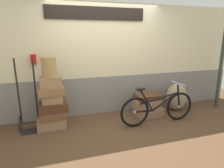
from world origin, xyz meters
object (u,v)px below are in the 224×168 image
object	(u,v)px
burlap_sack	(176,97)
bicycle	(158,108)
suitcase_0	(52,123)
suitcase_7	(147,104)
suitcase_2	(53,107)
suitcase_1	(53,115)
suitcase_6	(148,111)
suitcase_5	(51,82)
suitcase_8	(147,97)
suitcase_4	(51,91)
wicker_basket	(49,67)
suitcase_3	(53,99)
luggage_trolley	(29,114)

from	to	relation	value
burlap_sack	bicycle	distance (m)	1.02
suitcase_0	suitcase_7	bearing A→B (deg)	-0.62
suitcase_2	suitcase_1	bearing A→B (deg)	-136.63
bicycle	suitcase_1	bearing A→B (deg)	168.30
suitcase_0	suitcase_6	size ratio (longest dim) A/B	0.89
suitcase_0	suitcase_2	xyz separation A→B (m)	(0.05, 0.00, 0.33)
suitcase_5	suitcase_8	bearing A→B (deg)	7.28
suitcase_8	burlap_sack	size ratio (longest dim) A/B	0.83
suitcase_2	suitcase_7	xyz separation A→B (m)	(2.06, -0.02, -0.15)
suitcase_0	suitcase_7	size ratio (longest dim) A/B	0.95
suitcase_5	bicycle	bearing A→B (deg)	-5.85
suitcase_4	suitcase_6	xyz separation A→B (m)	(2.13, -0.02, -0.68)
suitcase_4	wicker_basket	size ratio (longest dim) A/B	1.32
suitcase_4	burlap_sack	bearing A→B (deg)	-2.74
suitcase_3	wicker_basket	xyz separation A→B (m)	(-0.02, 0.01, 0.63)
suitcase_1	suitcase_2	xyz separation A→B (m)	(0.02, 0.02, 0.15)
suitcase_2	suitcase_6	bearing A→B (deg)	-3.62
wicker_basket	burlap_sack	distance (m)	3.10
suitcase_0	suitcase_8	bearing A→B (deg)	0.49
suitcase_5	wicker_basket	distance (m)	0.29
suitcase_0	suitcase_3	size ratio (longest dim) A/B	1.44
burlap_sack	suitcase_0	bearing A→B (deg)	-178.13
suitcase_0	luggage_trolley	size ratio (longest dim) A/B	0.39
suitcase_8	wicker_basket	xyz separation A→B (m)	(-2.12, -0.02, 0.80)
suitcase_1	bicycle	world-z (taller)	bicycle
suitcase_3	luggage_trolley	xyz separation A→B (m)	(-0.46, 0.04, -0.28)
suitcase_5	suitcase_8	size ratio (longest dim) A/B	0.69
suitcase_3	suitcase_5	xyz separation A→B (m)	(-0.00, -0.00, 0.34)
suitcase_2	suitcase_7	bearing A→B (deg)	-3.39
suitcase_3	bicycle	size ratio (longest dim) A/B	0.23
suitcase_4	luggage_trolley	bearing A→B (deg)	170.09
suitcase_7	luggage_trolley	distance (m)	2.52
suitcase_8	wicker_basket	world-z (taller)	wicker_basket
suitcase_5	wicker_basket	size ratio (longest dim) A/B	1.04
wicker_basket	burlap_sack	xyz separation A→B (m)	(2.96, 0.09, -0.91)
wicker_basket	suitcase_0	bearing A→B (deg)	-166.92
wicker_basket	suitcase_3	bearing A→B (deg)	-13.33
suitcase_7	luggage_trolley	size ratio (longest dim) A/B	0.41
suitcase_3	luggage_trolley	bearing A→B (deg)	177.21
wicker_basket	bicycle	size ratio (longest dim) A/B	0.22
suitcase_5	wicker_basket	xyz separation A→B (m)	(-0.02, 0.01, 0.29)
suitcase_1	burlap_sack	xyz separation A→B (m)	(2.96, 0.12, 0.05)
suitcase_6	burlap_sack	world-z (taller)	burlap_sack
suitcase_6	suitcase_8	world-z (taller)	suitcase_8
burlap_sack	suitcase_4	bearing A→B (deg)	-178.18
suitcase_2	suitcase_3	xyz separation A→B (m)	(-0.00, -0.00, 0.18)
suitcase_2	burlap_sack	world-z (taller)	burlap_sack
suitcase_5	suitcase_6	xyz separation A→B (m)	(2.11, -0.02, -0.86)
suitcase_3	suitcase_5	distance (m)	0.34
suitcase_3	burlap_sack	world-z (taller)	suitcase_3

